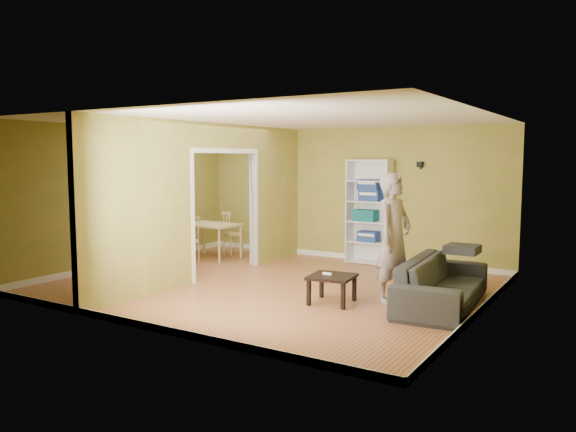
{
  "coord_description": "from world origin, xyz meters",
  "views": [
    {
      "loc": [
        4.86,
        -7.33,
        2.02
      ],
      "look_at": [
        0.2,
        0.2,
        1.1
      ],
      "focal_mm": 35.0,
      "sensor_mm": 36.0,
      "label": 1
    }
  ],
  "objects_px": {
    "dining_table": "(211,227)",
    "chair_far": "(233,233)",
    "sofa": "(443,275)",
    "person": "(394,227)",
    "bookshelf": "(370,211)",
    "coffee_table": "(332,279)",
    "chair_near": "(188,240)",
    "chair_left": "(182,231)"
  },
  "relations": [
    {
      "from": "coffee_table",
      "to": "chair_left",
      "type": "xyz_separation_m",
      "value": [
        -4.53,
        1.91,
        0.16
      ]
    },
    {
      "from": "coffee_table",
      "to": "dining_table",
      "type": "bearing_deg",
      "value": 152.92
    },
    {
      "from": "coffee_table",
      "to": "dining_table",
      "type": "height_order",
      "value": "dining_table"
    },
    {
      "from": "person",
      "to": "chair_left",
      "type": "distance_m",
      "value": 5.45
    },
    {
      "from": "sofa",
      "to": "chair_near",
      "type": "xyz_separation_m",
      "value": [
        -5.12,
        0.59,
        0.02
      ]
    },
    {
      "from": "coffee_table",
      "to": "chair_left",
      "type": "distance_m",
      "value": 4.92
    },
    {
      "from": "coffee_table",
      "to": "chair_near",
      "type": "relative_size",
      "value": 0.66
    },
    {
      "from": "chair_left",
      "to": "sofa",
      "type": "bearing_deg",
      "value": 70.16
    },
    {
      "from": "chair_left",
      "to": "chair_far",
      "type": "xyz_separation_m",
      "value": [
        0.91,
        0.58,
        -0.04
      ]
    },
    {
      "from": "sofa",
      "to": "person",
      "type": "bearing_deg",
      "value": 101.24
    },
    {
      "from": "person",
      "to": "dining_table",
      "type": "xyz_separation_m",
      "value": [
        -4.45,
        1.43,
        -0.45
      ]
    },
    {
      "from": "bookshelf",
      "to": "dining_table",
      "type": "height_order",
      "value": "bookshelf"
    },
    {
      "from": "chair_near",
      "to": "coffee_table",
      "type": "bearing_deg",
      "value": -6.29
    },
    {
      "from": "bookshelf",
      "to": "chair_far",
      "type": "relative_size",
      "value": 2.19
    },
    {
      "from": "person",
      "to": "dining_table",
      "type": "bearing_deg",
      "value": 81.4
    },
    {
      "from": "coffee_table",
      "to": "chair_left",
      "type": "relative_size",
      "value": 0.6
    },
    {
      "from": "person",
      "to": "sofa",
      "type": "bearing_deg",
      "value": -65.16
    },
    {
      "from": "dining_table",
      "to": "chair_far",
      "type": "height_order",
      "value": "chair_far"
    },
    {
      "from": "sofa",
      "to": "chair_near",
      "type": "height_order",
      "value": "chair_near"
    },
    {
      "from": "sofa",
      "to": "chair_far",
      "type": "bearing_deg",
      "value": 65.45
    },
    {
      "from": "bookshelf",
      "to": "chair_far",
      "type": "xyz_separation_m",
      "value": [
        -2.83,
        -0.61,
        -0.54
      ]
    },
    {
      "from": "bookshelf",
      "to": "dining_table",
      "type": "bearing_deg",
      "value": -158.18
    },
    {
      "from": "dining_table",
      "to": "chair_far",
      "type": "bearing_deg",
      "value": 77.32
    },
    {
      "from": "person",
      "to": "chair_near",
      "type": "xyz_separation_m",
      "value": [
        -4.47,
        0.77,
        -0.62
      ]
    },
    {
      "from": "person",
      "to": "coffee_table",
      "type": "relative_size",
      "value": 3.59
    },
    {
      "from": "bookshelf",
      "to": "chair_left",
      "type": "xyz_separation_m",
      "value": [
        -3.74,
        -1.19,
        -0.5
      ]
    },
    {
      "from": "chair_left",
      "to": "bookshelf",
      "type": "bearing_deg",
      "value": 99.77
    },
    {
      "from": "sofa",
      "to": "person",
      "type": "distance_m",
      "value": 0.92
    },
    {
      "from": "chair_near",
      "to": "chair_far",
      "type": "xyz_separation_m",
      "value": [
        0.15,
        1.23,
        0.01
      ]
    },
    {
      "from": "chair_left",
      "to": "coffee_table",
      "type": "bearing_deg",
      "value": 59.27
    },
    {
      "from": "person",
      "to": "chair_far",
      "type": "bearing_deg",
      "value": 74.35
    },
    {
      "from": "person",
      "to": "dining_table",
      "type": "height_order",
      "value": "person"
    },
    {
      "from": "dining_table",
      "to": "chair_near",
      "type": "xyz_separation_m",
      "value": [
        -0.02,
        -0.66,
        -0.17
      ]
    },
    {
      "from": "bookshelf",
      "to": "chair_left",
      "type": "distance_m",
      "value": 3.96
    },
    {
      "from": "sofa",
      "to": "bookshelf",
      "type": "height_order",
      "value": "bookshelf"
    },
    {
      "from": "chair_near",
      "to": "chair_left",
      "type": "bearing_deg",
      "value": 151.3
    },
    {
      "from": "chair_left",
      "to": "chair_near",
      "type": "relative_size",
      "value": 1.1
    },
    {
      "from": "person",
      "to": "bookshelf",
      "type": "xyz_separation_m",
      "value": [
        -1.49,
        2.62,
        -0.07
      ]
    },
    {
      "from": "person",
      "to": "chair_far",
      "type": "distance_m",
      "value": 4.8
    },
    {
      "from": "bookshelf",
      "to": "person",
      "type": "bearing_deg",
      "value": -60.37
    },
    {
      "from": "dining_table",
      "to": "chair_left",
      "type": "bearing_deg",
      "value": -179.79
    },
    {
      "from": "sofa",
      "to": "person",
      "type": "height_order",
      "value": "person"
    }
  ]
}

